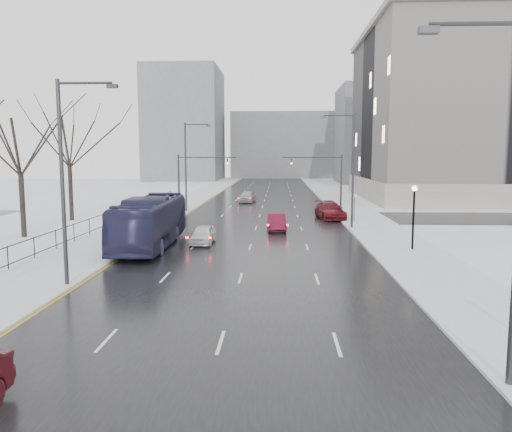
# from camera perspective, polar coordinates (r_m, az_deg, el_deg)

# --- Properties ---
(road) EXTENTS (16.00, 150.00, 0.04)m
(road) POSITION_cam_1_polar(r_m,az_deg,el_deg) (63.83, 0.80, 1.22)
(road) COLOR black
(road) RESTS_ON ground
(cross_road) EXTENTS (130.00, 10.00, 0.04)m
(cross_road) POSITION_cam_1_polar(r_m,az_deg,el_deg) (51.91, 0.39, -0.12)
(cross_road) COLOR black
(cross_road) RESTS_ON ground
(sidewalk_left) EXTENTS (5.00, 150.00, 0.16)m
(sidewalk_left) POSITION_cam_1_polar(r_m,az_deg,el_deg) (65.00, -8.50, 1.30)
(sidewalk_left) COLOR silver
(sidewalk_left) RESTS_ON ground
(sidewalk_right) EXTENTS (5.00, 150.00, 0.16)m
(sidewalk_right) POSITION_cam_1_polar(r_m,az_deg,el_deg) (64.36, 10.18, 1.21)
(sidewalk_right) COLOR silver
(sidewalk_right) RESTS_ON ground
(park_strip) EXTENTS (14.00, 150.00, 0.12)m
(park_strip) POSITION_cam_1_polar(r_m,az_deg,el_deg) (67.47, -16.44, 1.28)
(park_strip) COLOR white
(park_strip) RESTS_ON ground
(tree_park_d) EXTENTS (8.75, 8.75, 12.50)m
(tree_park_d) POSITION_cam_1_polar(r_m,az_deg,el_deg) (42.86, -24.95, -2.33)
(tree_park_d) COLOR black
(tree_park_d) RESTS_ON ground
(tree_park_e) EXTENTS (9.45, 9.45, 13.50)m
(tree_park_e) POSITION_cam_1_polar(r_m,az_deg,el_deg) (51.98, -20.28, -0.57)
(tree_park_e) COLOR black
(tree_park_e) RESTS_ON ground
(iron_fence) EXTENTS (0.06, 70.00, 1.30)m
(iron_fence) POSITION_cam_1_polar(r_m,az_deg,el_deg) (37.09, -21.27, -2.09)
(iron_fence) COLOR black
(iron_fence) RESTS_ON sidewalk_left
(streetlight_r_mid) EXTENTS (2.95, 0.25, 10.00)m
(streetlight_r_mid) POSITION_cam_1_polar(r_m,az_deg,el_deg) (43.92, 10.75, 5.78)
(streetlight_r_mid) COLOR #2D2D33
(streetlight_r_mid) RESTS_ON ground
(streetlight_l_near) EXTENTS (2.95, 0.25, 10.00)m
(streetlight_l_near) POSITION_cam_1_polar(r_m,az_deg,el_deg) (25.58, -20.83, 4.65)
(streetlight_l_near) COLOR #2D2D33
(streetlight_l_near) RESTS_ON ground
(streetlight_l_far) EXTENTS (2.95, 0.25, 10.00)m
(streetlight_l_far) POSITION_cam_1_polar(r_m,az_deg,el_deg) (56.40, -7.82, 6.09)
(streetlight_l_far) COLOR #2D2D33
(streetlight_l_far) RESTS_ON ground
(lamppost_r_mid) EXTENTS (0.36, 0.36, 4.28)m
(lamppost_r_mid) POSITION_cam_1_polar(r_m,az_deg,el_deg) (34.85, 17.59, 0.88)
(lamppost_r_mid) COLOR black
(lamppost_r_mid) RESTS_ON sidewalk_right
(mast_signal_right) EXTENTS (6.10, 0.33, 6.50)m
(mast_signal_right) POSITION_cam_1_polar(r_m,az_deg,el_deg) (51.80, 8.54, 4.32)
(mast_signal_right) COLOR #2D2D33
(mast_signal_right) RESTS_ON ground
(mast_signal_left) EXTENTS (6.10, 0.33, 6.50)m
(mast_signal_left) POSITION_cam_1_polar(r_m,az_deg,el_deg) (52.36, -7.67, 4.37)
(mast_signal_left) COLOR #2D2D33
(mast_signal_left) RESTS_ON ground
(no_uturn_sign) EXTENTS (0.60, 0.06, 2.70)m
(no_uturn_sign) POSITION_cam_1_polar(r_m,az_deg,el_deg) (48.20, 11.20, 1.92)
(no_uturn_sign) COLOR #2D2D33
(no_uturn_sign) RESTS_ON sidewalk_right
(civic_building) EXTENTS (41.00, 31.00, 24.80)m
(civic_building) POSITION_cam_1_polar(r_m,az_deg,el_deg) (82.52, 26.57, 9.58)
(civic_building) COLOR gray
(civic_building) RESTS_ON ground
(bldg_far_right) EXTENTS (24.00, 20.00, 22.00)m
(bldg_far_right) POSITION_cam_1_polar(r_m,az_deg,el_deg) (121.38, 15.15, 8.92)
(bldg_far_right) COLOR slate
(bldg_far_right) RESTS_ON ground
(bldg_far_left) EXTENTS (18.00, 22.00, 28.00)m
(bldg_far_left) POSITION_cam_1_polar(r_m,az_deg,el_deg) (130.90, -8.11, 10.25)
(bldg_far_left) COLOR slate
(bldg_far_left) RESTS_ON ground
(bldg_far_center) EXTENTS (30.00, 18.00, 18.00)m
(bldg_far_center) POSITION_cam_1_polar(r_m,az_deg,el_deg) (143.51, 3.42, 8.02)
(bldg_far_center) COLOR slate
(bldg_far_center) RESTS_ON ground
(bus) EXTENTS (3.34, 12.70, 3.51)m
(bus) POSITION_cam_1_polar(r_m,az_deg,el_deg) (35.86, -11.93, -0.63)
(bus) COLOR #242446
(bus) RESTS_ON road
(sedan_center_near) EXTENTS (1.65, 3.98, 1.35)m
(sedan_center_near) POSITION_cam_1_polar(r_m,az_deg,el_deg) (36.49, -6.08, -2.10)
(sedan_center_near) COLOR silver
(sedan_center_near) RESTS_ON road
(sedan_right_near) EXTENTS (1.74, 4.38, 1.42)m
(sedan_right_near) POSITION_cam_1_polar(r_m,az_deg,el_deg) (42.51, 2.35, -0.73)
(sedan_right_near) COLOR #5A0F23
(sedan_right_near) RESTS_ON road
(sedan_right_far) EXTENTS (3.11, 6.02, 1.67)m
(sedan_right_far) POSITION_cam_1_polar(r_m,az_deg,el_deg) (50.85, 8.47, 0.62)
(sedan_right_far) COLOR #570E14
(sedan_right_far) RESTS_ON road
(sedan_center_far) EXTENTS (2.41, 4.83, 1.58)m
(sedan_center_far) POSITION_cam_1_polar(r_m,az_deg,el_deg) (67.71, -0.99, 2.24)
(sedan_center_far) COLOR #AEAEB3
(sedan_center_far) RESTS_ON road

